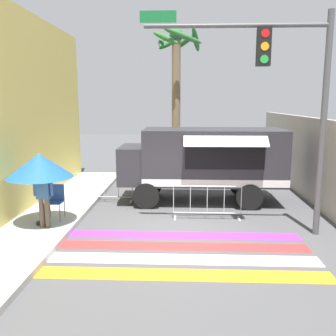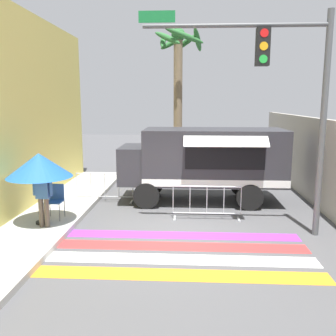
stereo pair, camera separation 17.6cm
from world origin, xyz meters
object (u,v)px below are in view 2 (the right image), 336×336
(patio_umbrella, at_px, (39,165))
(folding_chair, at_px, (55,198))
(traffic_signal_pole, at_px, (286,83))
(food_truck, at_px, (201,158))
(barricade_front, at_px, (207,203))
(barricade_side, at_px, (105,188))
(palm_tree, at_px, (178,79))
(vendor_person, at_px, (43,192))

(patio_umbrella, xyz_separation_m, folding_chair, (0.19, 0.52, -1.03))
(traffic_signal_pole, bearing_deg, folding_chair, 174.61)
(food_truck, height_order, barricade_front, food_truck)
(folding_chair, xyz_separation_m, barricade_side, (0.89, 2.37, -0.24))
(food_truck, xyz_separation_m, palm_tree, (-0.93, 4.14, 2.89))
(vendor_person, distance_m, barricade_side, 3.34)
(traffic_signal_pole, xyz_separation_m, barricade_front, (-1.83, 1.17, -3.40))
(patio_umbrella, xyz_separation_m, barricade_side, (1.09, 2.90, -1.27))
(food_truck, distance_m, barricade_side, 3.51)
(barricade_front, xyz_separation_m, palm_tree, (-1.05, 6.13, 3.92))
(traffic_signal_pole, bearing_deg, food_truck, 121.83)
(patio_umbrella, height_order, barricade_side, patio_umbrella)
(traffic_signal_pole, bearing_deg, patio_umbrella, 179.45)
(vendor_person, bearing_deg, patio_umbrella, 105.76)
(traffic_signal_pole, height_order, palm_tree, palm_tree)
(barricade_front, relative_size, palm_tree, 0.31)
(barricade_side, bearing_deg, patio_umbrella, -110.55)
(food_truck, relative_size, traffic_signal_pole, 0.99)
(vendor_person, relative_size, barricade_side, 0.84)
(traffic_signal_pole, distance_m, patio_umbrella, 6.73)
(food_truck, distance_m, palm_tree, 5.14)
(palm_tree, bearing_deg, barricade_side, -119.15)
(food_truck, relative_size, barricade_front, 2.75)
(traffic_signal_pole, xyz_separation_m, patio_umbrella, (-6.39, 0.06, -2.13))
(patio_umbrella, height_order, folding_chair, patio_umbrella)
(traffic_signal_pole, bearing_deg, barricade_front, 147.54)
(vendor_person, xyz_separation_m, barricade_side, (0.93, 3.15, -0.60))
(barricade_front, distance_m, barricade_side, 3.90)
(traffic_signal_pole, distance_m, folding_chair, 6.98)
(patio_umbrella, height_order, barricade_front, patio_umbrella)
(barricade_front, bearing_deg, vendor_person, -162.80)
(barricade_front, bearing_deg, barricade_side, 152.68)
(food_truck, height_order, patio_umbrella, food_truck)
(patio_umbrella, distance_m, folding_chair, 1.17)
(patio_umbrella, distance_m, vendor_person, 0.74)
(vendor_person, height_order, barricade_front, vendor_person)
(vendor_person, height_order, barricade_side, vendor_person)
(patio_umbrella, bearing_deg, folding_chair, 69.55)
(patio_umbrella, distance_m, palm_tree, 8.46)
(food_truck, xyz_separation_m, barricade_front, (0.12, -1.98, -1.03))
(patio_umbrella, bearing_deg, food_truck, 34.89)
(traffic_signal_pole, height_order, patio_umbrella, traffic_signal_pole)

